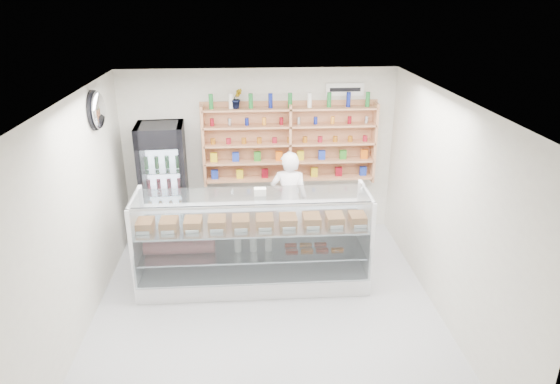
{
  "coord_description": "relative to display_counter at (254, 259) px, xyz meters",
  "views": [
    {
      "loc": [
        -0.21,
        -5.51,
        3.92
      ],
      "look_at": [
        0.24,
        0.9,
        1.33
      ],
      "focal_mm": 32.0,
      "sensor_mm": 36.0,
      "label": 1
    }
  ],
  "objects": [
    {
      "name": "shop_worker",
      "position": [
        0.6,
        1.08,
        0.44
      ],
      "size": [
        0.65,
        0.49,
        1.63
      ],
      "primitive_type": "imported",
      "rotation": [
        0.0,
        0.0,
        2.97
      ],
      "color": "white",
      "rests_on": "floor"
    },
    {
      "name": "potted_plant",
      "position": [
        -0.19,
        1.61,
        1.98
      ],
      "size": [
        0.21,
        0.18,
        0.32
      ],
      "primitive_type": "imported",
      "rotation": [
        0.0,
        0.0,
        0.26
      ],
      "color": "#1E6626",
      "rests_on": "wall_shelving"
    },
    {
      "name": "wall_sign",
      "position": [
        1.55,
        1.74,
        2.07
      ],
      "size": [
        0.62,
        0.03,
        0.2
      ],
      "primitive_type": "cube",
      "color": "white",
      "rests_on": "back_wall"
    },
    {
      "name": "drinks_cooler",
      "position": [
        -1.4,
        1.37,
        0.64
      ],
      "size": [
        0.77,
        0.75,
        2.01
      ],
      "rotation": [
        0.0,
        0.0,
        0.07
      ],
      "color": "black",
      "rests_on": "floor"
    },
    {
      "name": "wall_shelving",
      "position": [
        0.65,
        1.61,
        1.22
      ],
      "size": [
        2.84,
        0.28,
        1.33
      ],
      "color": "tan",
      "rests_on": "back_wall"
    },
    {
      "name": "room",
      "position": [
        0.15,
        -0.73,
        1.02
      ],
      "size": [
        5.0,
        5.0,
        5.0
      ],
      "color": "#A3A4A8",
      "rests_on": "ground"
    },
    {
      "name": "display_counter",
      "position": [
        0.0,
        0.0,
        0.0
      ],
      "size": [
        3.2,
        0.96,
        1.39
      ],
      "color": "white",
      "rests_on": "floor"
    },
    {
      "name": "security_mirror",
      "position": [
        -2.02,
        0.47,
        2.07
      ],
      "size": [
        0.15,
        0.5,
        0.5
      ],
      "primitive_type": "ellipsoid",
      "color": "silver",
      "rests_on": "left_wall"
    }
  ]
}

